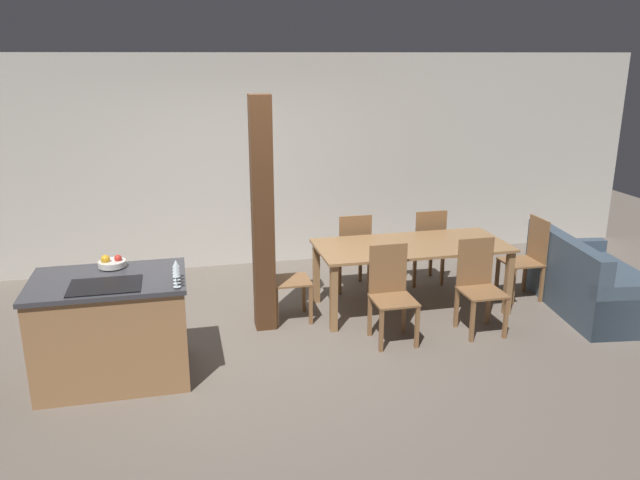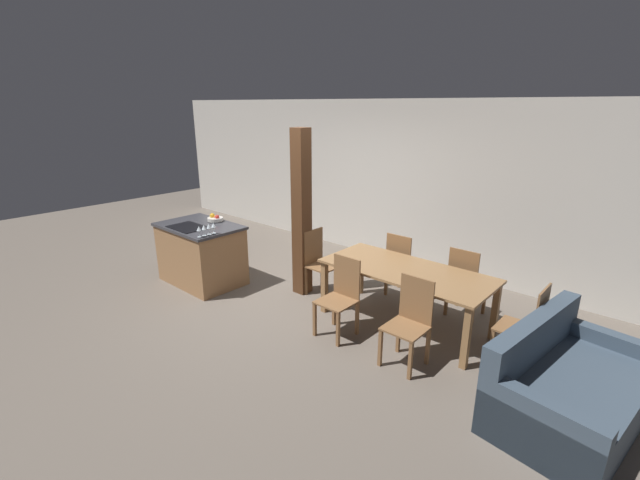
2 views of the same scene
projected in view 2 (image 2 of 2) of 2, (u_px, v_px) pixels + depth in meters
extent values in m
plane|color=#665B51|center=(279.00, 299.00, 6.01)|extent=(16.00, 16.00, 0.00)
cube|color=beige|center=(382.00, 181.00, 7.38)|extent=(11.20, 0.08, 2.70)
cube|color=#9E7047|center=(202.00, 255.00, 6.48)|extent=(1.22, 0.81, 0.87)
cube|color=#38383D|center=(199.00, 226.00, 6.34)|extent=(1.26, 0.85, 0.04)
cube|color=black|center=(188.00, 227.00, 6.20)|extent=(0.56, 0.40, 0.01)
cylinder|color=silver|center=(215.00, 219.00, 6.51)|extent=(0.23, 0.23, 0.05)
sphere|color=red|center=(217.00, 217.00, 6.47)|extent=(0.06, 0.06, 0.06)
sphere|color=gold|center=(212.00, 216.00, 6.52)|extent=(0.08, 0.08, 0.08)
cylinder|color=silver|center=(200.00, 237.00, 5.73)|extent=(0.06, 0.06, 0.00)
cylinder|color=silver|center=(199.00, 234.00, 5.71)|extent=(0.01, 0.01, 0.08)
cone|color=silver|center=(199.00, 228.00, 5.69)|extent=(0.06, 0.06, 0.06)
cylinder|color=silver|center=(205.00, 236.00, 5.78)|extent=(0.06, 0.06, 0.00)
cylinder|color=silver|center=(204.00, 232.00, 5.77)|extent=(0.01, 0.01, 0.08)
cone|color=silver|center=(204.00, 227.00, 5.75)|extent=(0.06, 0.06, 0.06)
cylinder|color=silver|center=(209.00, 234.00, 5.84)|extent=(0.06, 0.06, 0.00)
cylinder|color=silver|center=(209.00, 231.00, 5.82)|extent=(0.01, 0.01, 0.08)
cone|color=silver|center=(209.00, 226.00, 5.80)|extent=(0.06, 0.06, 0.06)
cylinder|color=silver|center=(214.00, 233.00, 5.89)|extent=(0.06, 0.06, 0.00)
cylinder|color=silver|center=(214.00, 230.00, 5.88)|extent=(0.01, 0.01, 0.08)
cone|color=silver|center=(213.00, 225.00, 5.85)|extent=(0.06, 0.06, 0.06)
cube|color=olive|center=(406.00, 270.00, 5.11)|extent=(2.04, 0.91, 0.03)
cube|color=olive|center=(325.00, 287.00, 5.55)|extent=(0.07, 0.07, 0.70)
cube|color=olive|center=(466.00, 338.00, 4.34)|extent=(0.07, 0.07, 0.70)
cube|color=olive|center=(360.00, 270.00, 6.11)|extent=(0.07, 0.07, 0.70)
cube|color=olive|center=(495.00, 311.00, 4.90)|extent=(0.07, 0.07, 0.70)
cube|color=brown|center=(336.00, 302.00, 4.95)|extent=(0.40, 0.40, 0.02)
cube|color=brown|center=(347.00, 277.00, 5.01)|extent=(0.38, 0.02, 0.49)
cube|color=brown|center=(315.00, 319.00, 5.01)|extent=(0.04, 0.04, 0.42)
cube|color=brown|center=(338.00, 329.00, 4.78)|extent=(0.04, 0.04, 0.42)
cube|color=brown|center=(334.00, 309.00, 5.26)|extent=(0.04, 0.04, 0.42)
cube|color=brown|center=(357.00, 318.00, 5.03)|extent=(0.04, 0.04, 0.42)
cube|color=brown|center=(405.00, 328.00, 4.37)|extent=(0.40, 0.40, 0.02)
cube|color=brown|center=(416.00, 299.00, 4.43)|extent=(0.38, 0.02, 0.49)
cube|color=brown|center=(380.00, 348.00, 4.42)|extent=(0.04, 0.04, 0.42)
cube|color=brown|center=(410.00, 361.00, 4.20)|extent=(0.04, 0.04, 0.42)
cube|color=brown|center=(398.00, 335.00, 4.68)|extent=(0.04, 0.04, 0.42)
cube|color=brown|center=(428.00, 346.00, 4.45)|extent=(0.04, 0.04, 0.42)
cube|color=brown|center=(404.00, 266.00, 6.03)|extent=(0.40, 0.40, 0.02)
cube|color=brown|center=(398.00, 253.00, 5.82)|extent=(0.38, 0.02, 0.49)
cube|color=brown|center=(421.00, 280.00, 6.11)|extent=(0.04, 0.04, 0.42)
cube|color=brown|center=(399.00, 274.00, 6.34)|extent=(0.04, 0.04, 0.42)
cube|color=brown|center=(408.00, 288.00, 5.86)|extent=(0.04, 0.04, 0.42)
cube|color=brown|center=(386.00, 281.00, 6.08)|extent=(0.04, 0.04, 0.42)
cube|color=brown|center=(467.00, 284.00, 5.45)|extent=(0.40, 0.40, 0.02)
cube|color=brown|center=(463.00, 269.00, 5.24)|extent=(0.38, 0.02, 0.49)
cube|color=brown|center=(484.00, 299.00, 5.53)|extent=(0.04, 0.04, 0.42)
cube|color=brown|center=(458.00, 291.00, 5.75)|extent=(0.04, 0.04, 0.42)
cube|color=brown|center=(473.00, 308.00, 5.28)|extent=(0.04, 0.04, 0.42)
cube|color=brown|center=(446.00, 300.00, 5.50)|extent=(0.04, 0.04, 0.42)
cube|color=brown|center=(323.00, 266.00, 6.04)|extent=(0.40, 0.40, 0.02)
cube|color=brown|center=(313.00, 246.00, 6.08)|extent=(0.02, 0.38, 0.49)
cube|color=brown|center=(324.00, 288.00, 5.87)|extent=(0.04, 0.04, 0.42)
cube|color=brown|center=(341.00, 280.00, 6.12)|extent=(0.04, 0.04, 0.42)
cube|color=brown|center=(306.00, 281.00, 6.09)|extent=(0.04, 0.04, 0.42)
cube|color=brown|center=(322.00, 274.00, 6.34)|extent=(0.04, 0.04, 0.42)
cube|color=brown|center=(518.00, 328.00, 4.36)|extent=(0.40, 0.40, 0.02)
cube|color=brown|center=(542.00, 312.00, 4.17)|extent=(0.02, 0.38, 0.49)
cube|color=brown|center=(503.00, 335.00, 4.67)|extent=(0.04, 0.04, 0.42)
cube|color=brown|center=(491.00, 348.00, 4.42)|extent=(0.04, 0.04, 0.42)
cube|color=brown|center=(538.00, 347.00, 4.45)|extent=(0.04, 0.04, 0.42)
cube|color=brown|center=(527.00, 361.00, 4.19)|extent=(0.04, 0.04, 0.42)
cube|color=#3D4C5B|center=(573.00, 397.00, 3.68)|extent=(1.13, 1.71, 0.43)
cube|color=#3D4C5B|center=(534.00, 337.00, 3.83)|extent=(0.37, 1.62, 0.39)
cube|color=#3D4C5B|center=(536.00, 431.00, 3.20)|extent=(0.94, 0.26, 0.57)
cube|color=#3D4C5B|center=(603.00, 358.00, 4.12)|extent=(0.94, 0.26, 0.57)
cube|color=#4C2D19|center=(302.00, 214.00, 5.90)|extent=(0.20, 0.20, 2.33)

